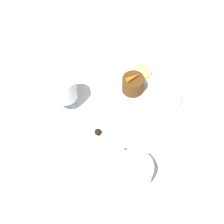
% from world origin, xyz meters
% --- Properties ---
extents(ground_plane, '(3.00, 3.00, 0.00)m').
position_xyz_m(ground_plane, '(0.00, 0.00, 0.00)').
color(ground_plane, white).
extents(dinner_plate, '(0.27, 0.27, 0.01)m').
position_xyz_m(dinner_plate, '(0.02, -0.04, 0.01)').
color(dinner_plate, white).
rests_on(dinner_plate, ground_plane).
extents(saucer, '(0.14, 0.14, 0.01)m').
position_xyz_m(saucer, '(-0.23, 0.11, 0.01)').
color(saucer, white).
rests_on(saucer, ground_plane).
extents(coffee_cup, '(0.12, 0.09, 0.05)m').
position_xyz_m(coffee_cup, '(-0.22, 0.11, 0.04)').
color(coffee_cup, white).
rests_on(coffee_cup, saucer).
extents(spoon, '(0.02, 0.10, 0.00)m').
position_xyz_m(spoon, '(-0.19, 0.11, 0.01)').
color(spoon, silver).
rests_on(spoon, saucer).
extents(wine_glass, '(0.07, 0.07, 0.11)m').
position_xyz_m(wine_glass, '(0.06, 0.17, 0.07)').
color(wine_glass, silver).
rests_on(wine_glass, ground_plane).
extents(fork, '(0.05, 0.19, 0.01)m').
position_xyz_m(fork, '(-0.17, 0.01, 0.00)').
color(fork, silver).
rests_on(fork, ground_plane).
extents(dessert_cake, '(0.06, 0.06, 0.05)m').
position_xyz_m(dessert_cake, '(0.01, -0.02, 0.04)').
color(dessert_cake, '#563314').
rests_on(dessert_cake, dinner_plate).
extents(carrot_garnish, '(0.02, 0.05, 0.01)m').
position_xyz_m(carrot_garnish, '(0.01, -0.02, 0.07)').
color(carrot_garnish, orange).
rests_on(carrot_garnish, dessert_cake).
extents(pineapple_slice, '(0.06, 0.06, 0.01)m').
position_xyz_m(pineapple_slice, '(0.05, -0.07, 0.02)').
color(pineapple_slice, '#EFE075').
rests_on(pineapple_slice, dinner_plate).
extents(chocolate_truffle, '(0.02, 0.02, 0.02)m').
position_xyz_m(chocolate_truffle, '(-0.07, 0.13, 0.01)').
color(chocolate_truffle, black).
rests_on(chocolate_truffle, ground_plane).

